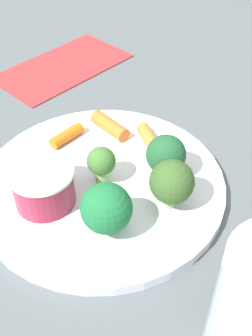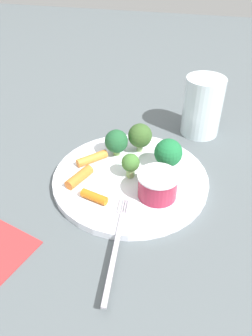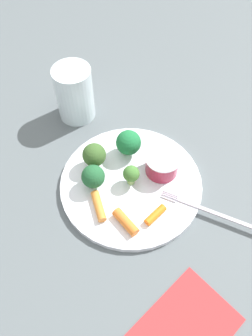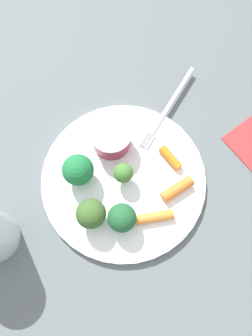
% 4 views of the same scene
% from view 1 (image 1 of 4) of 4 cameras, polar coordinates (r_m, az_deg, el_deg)
% --- Properties ---
extents(ground_plane, '(2.40, 2.40, 0.00)m').
position_cam_1_polar(ground_plane, '(0.46, -3.15, -2.76)').
color(ground_plane, '#525B5F').
extents(plate, '(0.26, 0.26, 0.01)m').
position_cam_1_polar(plate, '(0.46, -3.18, -2.24)').
color(plate, white).
rests_on(plate, ground_plane).
extents(sauce_cup, '(0.06, 0.06, 0.04)m').
position_cam_1_polar(sauce_cup, '(0.42, -11.01, -2.45)').
color(sauce_cup, maroon).
rests_on(sauce_cup, plate).
extents(broccoli_floret_0, '(0.03, 0.03, 0.04)m').
position_cam_1_polar(broccoli_floret_0, '(0.43, -3.32, 0.70)').
color(broccoli_floret_0, '#8AB76A').
rests_on(broccoli_floret_0, plate).
extents(broccoli_floret_1, '(0.05, 0.05, 0.06)m').
position_cam_1_polar(broccoli_floret_1, '(0.38, -2.64, -5.44)').
color(broccoli_floret_1, '#94BB67').
rests_on(broccoli_floret_1, plate).
extents(broccoli_floret_2, '(0.04, 0.04, 0.05)m').
position_cam_1_polar(broccoli_floret_2, '(0.40, 6.01, -2.18)').
color(broccoli_floret_2, '#89AA6C').
rests_on(broccoli_floret_2, plate).
extents(broccoli_floret_3, '(0.04, 0.04, 0.05)m').
position_cam_1_polar(broccoli_floret_3, '(0.44, 5.38, 1.76)').
color(broccoli_floret_3, '#7EA959').
rests_on(broccoli_floret_3, plate).
extents(carrot_stick_0, '(0.05, 0.05, 0.01)m').
position_cam_1_polar(carrot_stick_0, '(0.49, 3.40, 3.56)').
color(carrot_stick_0, orange).
rests_on(carrot_stick_0, plate).
extents(carrot_stick_1, '(0.05, 0.02, 0.01)m').
position_cam_1_polar(carrot_stick_1, '(0.50, -7.96, 4.32)').
color(carrot_stick_1, orange).
rests_on(carrot_stick_1, plate).
extents(carrot_stick_2, '(0.03, 0.06, 0.02)m').
position_cam_1_polar(carrot_stick_2, '(0.51, -2.19, 5.67)').
color(carrot_stick_2, orange).
rests_on(carrot_stick_2, plate).
extents(napkin, '(0.22, 0.16, 0.00)m').
position_cam_1_polar(napkin, '(0.67, -8.41, 13.36)').
color(napkin, '#B62F31').
rests_on(napkin, ground_plane).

